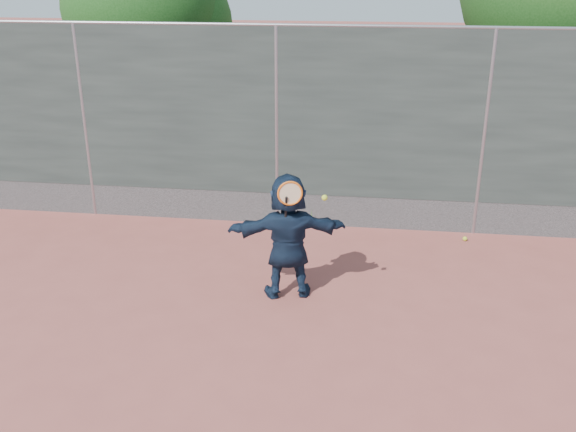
# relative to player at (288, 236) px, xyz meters

# --- Properties ---
(ground) EXTENTS (80.00, 80.00, 0.00)m
(ground) POSITION_rel_player_xyz_m (-0.47, -1.23, -0.78)
(ground) COLOR #9E4C42
(ground) RESTS_ON ground
(player) EXTENTS (1.51, 0.77, 1.55)m
(player) POSITION_rel_player_xyz_m (0.00, 0.00, 0.00)
(player) COLOR #15243A
(player) RESTS_ON ground
(ball_ground) EXTENTS (0.07, 0.07, 0.07)m
(ball_ground) POSITION_rel_player_xyz_m (2.37, 1.94, -0.74)
(ball_ground) COLOR #BFD12E
(ball_ground) RESTS_ON ground
(fence) EXTENTS (20.00, 0.06, 3.03)m
(fence) POSITION_rel_player_xyz_m (-0.47, 2.27, 0.81)
(fence) COLOR #38423D
(fence) RESTS_ON ground
(swing_action) EXTENTS (0.57, 0.16, 0.51)m
(swing_action) POSITION_rel_player_xyz_m (0.09, -0.20, 0.60)
(swing_action) COLOR orange
(swing_action) RESTS_ON ground
(tree_left) EXTENTS (3.15, 3.00, 4.53)m
(tree_left) POSITION_rel_player_xyz_m (-3.32, 5.32, 2.16)
(tree_left) COLOR #382314
(tree_left) RESTS_ON ground
(weed_clump) EXTENTS (0.68, 0.07, 0.30)m
(weed_clump) POSITION_rel_player_xyz_m (-0.18, 2.15, -0.64)
(weed_clump) COLOR #387226
(weed_clump) RESTS_ON ground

